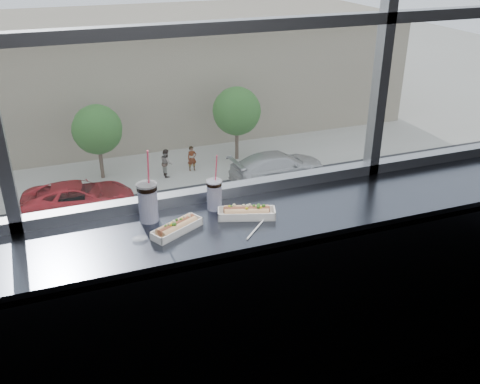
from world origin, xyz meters
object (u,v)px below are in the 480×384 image
object	(u,v)px
soda_cup_left	(148,200)
wrapper	(140,238)
hotdog_tray_left	(177,227)
soda_cup_right	(214,193)
hotdog_tray_right	(247,212)
loose_straw	(257,228)
car_near_e	(420,214)
car_near_d	(220,251)
car_far_b	(78,193)
pedestrian_c	(166,160)
tree_center	(97,130)
tree_right	(237,111)
car_far_c	(278,162)
pedestrian_d	(192,156)
car_near_c	(56,286)

from	to	relation	value
soda_cup_left	wrapper	world-z (taller)	soda_cup_left
hotdog_tray_left	soda_cup_left	world-z (taller)	soda_cup_left
hotdog_tray_left	soda_cup_right	xyz separation A→B (m)	(0.25, 0.17, 0.06)
hotdog_tray_right	loose_straw	bearing A→B (deg)	-68.72
wrapper	car_near_e	distance (m)	25.41
hotdog_tray_left	car_near_d	bearing A→B (deg)	43.12
soda_cup_right	car_far_b	bearing A→B (deg)	89.86
hotdog_tray_right	car_near_d	xyz separation A→B (m)	(5.10, 16.27, -10.97)
pedestrian_c	tree_center	xyz separation A→B (m)	(-3.71, 1.08, 2.03)
car_near_d	tree_right	xyz separation A→B (m)	(5.16, 12.00, 2.10)
car_near_e	car_far_b	xyz separation A→B (m)	(-15.52, 8.00, 0.13)
loose_straw	tree_center	xyz separation A→B (m)	(1.63, 28.40, -9.01)
tree_right	hotdog_tray_left	bearing A→B (deg)	-110.60
car_far_c	tree_center	world-z (taller)	tree_center
loose_straw	pedestrian_c	distance (m)	29.95
car_near_e	pedestrian_c	xyz separation A→B (m)	(-10.11, 10.92, 0.07)
car_near_d	pedestrian_c	world-z (taller)	car_near_d
soda_cup_left	loose_straw	distance (m)	0.56
hotdog_tray_right	pedestrian_d	world-z (taller)	hotdog_tray_right
loose_straw	car_near_d	bearing A→B (deg)	27.76
soda_cup_left	car_near_c	size ratio (longest dim) A/B	0.07
car_far_c	car_near_e	bearing A→B (deg)	-158.02
soda_cup_left	pedestrian_c	world-z (taller)	soda_cup_left
hotdog_tray_right	car_near_e	size ratio (longest dim) A/B	0.05
pedestrian_d	tree_center	distance (m)	5.83
hotdog_tray_right	loose_straw	size ratio (longest dim) A/B	1.28
car_near_d	wrapper	bearing A→B (deg)	168.75
hotdog_tray_right	tree_right	world-z (taller)	hotdog_tray_right
pedestrian_c	tree_center	distance (m)	4.36
car_far_c	pedestrian_c	xyz separation A→B (m)	(-6.06, 2.92, -0.14)
soda_cup_left	car_near_d	distance (m)	20.34
loose_straw	tree_center	distance (m)	29.84
car_far_c	car_near_d	size ratio (longest dim) A/B	1.04
hotdog_tray_left	wrapper	size ratio (longest dim) A/B	3.24
car_near_d	car_far_c	bearing A→B (deg)	-30.36
pedestrian_d	pedestrian_c	distance (m)	1.68
hotdog_tray_left	car_near_e	bearing A→B (deg)	17.52
hotdog_tray_right	tree_right	xyz separation A→B (m)	(10.27, 28.27, -8.87)
car_far_c	car_far_b	xyz separation A→B (m)	(-11.47, 0.00, -0.08)
car_near_c	car_near_d	distance (m)	6.74
hotdog_tray_right	car_far_b	xyz separation A→B (m)	(-0.06, 24.27, -11.01)
hotdog_tray_left	soda_cup_right	size ratio (longest dim) A/B	0.90
soda_cup_right	car_near_c	size ratio (longest dim) A/B	0.05
car_near_d	tree_right	size ratio (longest dim) A/B	1.37
wrapper	tree_center	xyz separation A→B (m)	(2.19, 28.31, -9.02)
loose_straw	pedestrian_d	distance (m)	30.52
soda_cup_right	pedestrian_d	bearing A→B (deg)	75.35
hotdog_tray_left	car_near_e	size ratio (longest dim) A/B	0.05
car_far_b	tree_center	size ratio (longest dim) A/B	1.40
soda_cup_left	car_near_d	xyz separation A→B (m)	(5.57, 16.13, -11.06)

